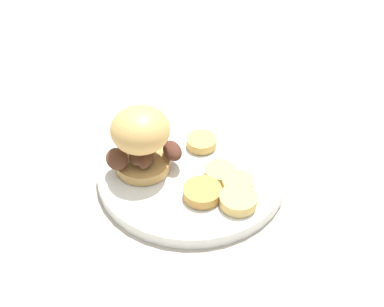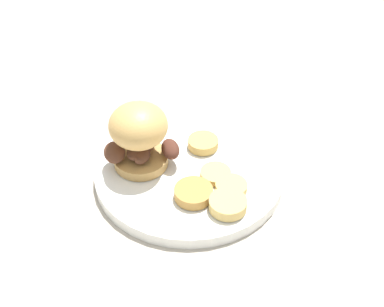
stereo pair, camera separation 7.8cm
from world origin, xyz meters
The scene contains 8 objects.
ground_plane centered at (0.00, 0.00, 0.00)m, with size 4.00×4.00×0.00m, color #B2A899.
dinner_plate centered at (0.00, 0.00, 0.01)m, with size 0.28×0.28×0.02m.
sandwich centered at (0.07, -0.01, 0.07)m, with size 0.12×0.09×0.10m.
potato_round_0 centered at (-0.06, 0.05, 0.03)m, with size 0.05×0.05×0.01m, color #DBB766.
potato_round_1 centered at (-0.05, 0.09, 0.03)m, with size 0.05×0.05×0.02m, color #DBB766.
potato_round_2 centered at (-0.04, 0.02, 0.02)m, with size 0.05×0.05×0.01m, color #DBB766.
potato_round_3 centered at (-0.02, -0.05, 0.03)m, with size 0.05×0.05×0.01m, color tan.
potato_round_4 centered at (-0.01, 0.06, 0.03)m, with size 0.05×0.05×0.01m, color #BC8942.
Camera 2 is at (0.00, 0.59, 0.56)m, focal length 50.00 mm.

